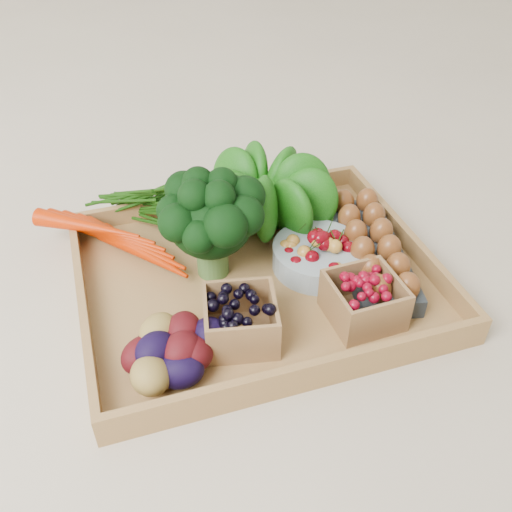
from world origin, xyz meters
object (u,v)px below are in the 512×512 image
object	(u,v)px
broccoli	(211,239)
cherry_bowl	(318,256)
tray	(256,281)
egg_carton	(370,254)

from	to	relation	value
broccoli	cherry_bowl	size ratio (longest dim) A/B	1.11
tray	egg_carton	xyz separation A→B (m)	(0.19, -0.02, 0.02)
tray	egg_carton	world-z (taller)	egg_carton
broccoli	cherry_bowl	world-z (taller)	broccoli
cherry_bowl	broccoli	bearing A→B (deg)	167.12
tray	egg_carton	bearing A→B (deg)	-5.71
cherry_bowl	tray	bearing A→B (deg)	178.95
tray	broccoli	xyz separation A→B (m)	(-0.06, 0.04, 0.07)
broccoli	egg_carton	size ratio (longest dim) A/B	0.61
egg_carton	cherry_bowl	bearing A→B (deg)	-179.55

